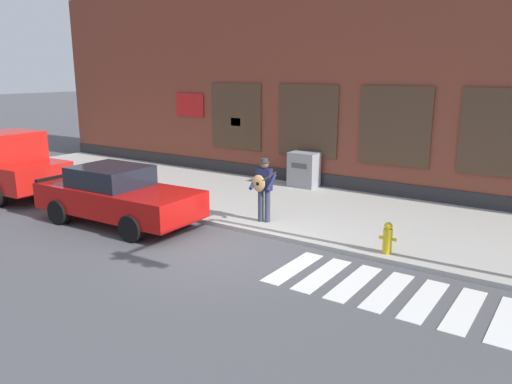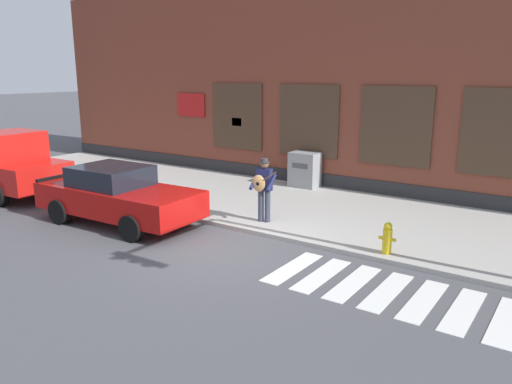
{
  "view_description": "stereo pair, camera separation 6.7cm",
  "coord_description": "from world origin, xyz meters",
  "px_view_note": "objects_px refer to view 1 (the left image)",
  "views": [
    {
      "loc": [
        6.62,
        -8.62,
        3.96
      ],
      "look_at": [
        -0.18,
        1.39,
        1.02
      ],
      "focal_mm": 35.0,
      "sensor_mm": 36.0,
      "label": 1
    },
    {
      "loc": [
        6.68,
        -8.58,
        3.96
      ],
      "look_at": [
        -0.18,
        1.39,
        1.02
      ],
      "focal_mm": 35.0,
      "sensor_mm": 36.0,
      "label": 2
    }
  ],
  "objects_px": {
    "red_car": "(117,195)",
    "fire_hydrant": "(388,238)",
    "utility_box": "(304,170)",
    "busker": "(263,186)"
  },
  "relations": [
    {
      "from": "red_car",
      "to": "fire_hydrant",
      "type": "xyz_separation_m",
      "value": [
        6.81,
        1.57,
        -0.32
      ]
    },
    {
      "from": "red_car",
      "to": "utility_box",
      "type": "height_order",
      "value": "red_car"
    },
    {
      "from": "red_car",
      "to": "fire_hydrant",
      "type": "relative_size",
      "value": 6.67
    },
    {
      "from": "red_car",
      "to": "utility_box",
      "type": "relative_size",
      "value": 3.96
    },
    {
      "from": "red_car",
      "to": "utility_box",
      "type": "xyz_separation_m",
      "value": [
        2.2,
        6.19,
        -0.07
      ]
    },
    {
      "from": "utility_box",
      "to": "red_car",
      "type": "bearing_deg",
      "value": -109.53
    },
    {
      "from": "red_car",
      "to": "busker",
      "type": "relative_size",
      "value": 2.78
    },
    {
      "from": "fire_hydrant",
      "to": "utility_box",
      "type": "bearing_deg",
      "value": 134.96
    },
    {
      "from": "utility_box",
      "to": "fire_hydrant",
      "type": "distance_m",
      "value": 6.54
    },
    {
      "from": "utility_box",
      "to": "busker",
      "type": "bearing_deg",
      "value": -75.12
    }
  ]
}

